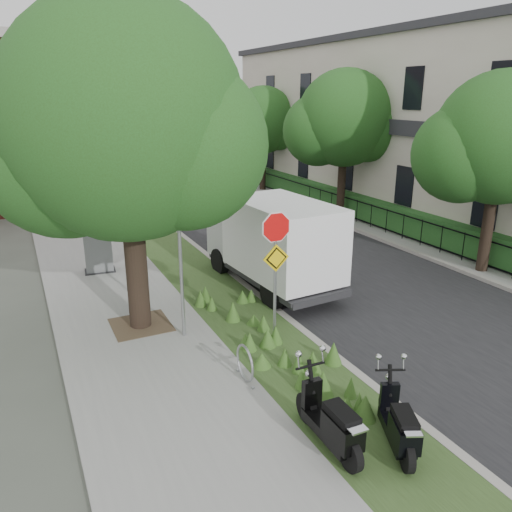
{
  "coord_description": "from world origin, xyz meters",
  "views": [
    {
      "loc": [
        -6.34,
        -8.61,
        5.63
      ],
      "look_at": [
        -0.57,
        3.28,
        1.3
      ],
      "focal_mm": 35.0,
      "sensor_mm": 36.0,
      "label": 1
    }
  ],
  "objects": [
    {
      "name": "box_truck",
      "position": [
        0.3,
        3.89,
        1.51
      ],
      "size": [
        2.35,
        5.25,
        2.32
      ],
      "color": "#262628",
      "rests_on": "ground"
    },
    {
      "name": "road",
      "position": [
        3.0,
        10.0,
        0.01
      ],
      "size": [
        7.0,
        60.0,
        0.01
      ],
      "primitive_type": "cube",
      "color": "black",
      "rests_on": "ground"
    },
    {
      "name": "far_tree_c",
      "position": [
        6.94,
        18.04,
        3.95
      ],
      "size": [
        4.37,
        3.89,
        5.93
      ],
      "color": "black",
      "rests_on": "ground"
    },
    {
      "name": "bare_post",
      "position": [
        -3.2,
        1.8,
        2.12
      ],
      "size": [
        0.08,
        0.08,
        4.0
      ],
      "color": "#A5A8AD",
      "rests_on": "ground"
    },
    {
      "name": "sidewalk_near",
      "position": [
        -4.25,
        10.0,
        0.06
      ],
      "size": [
        3.5,
        60.0,
        0.12
      ],
      "primitive_type": "cube",
      "color": "gray",
      "rests_on": "ground"
    },
    {
      "name": "kerb_far",
      "position": [
        6.5,
        10.0,
        0.07
      ],
      "size": [
        0.2,
        60.0,
        0.13
      ],
      "primitive_type": "cube",
      "color": "#9E9991",
      "rests_on": "ground"
    },
    {
      "name": "kerb_near",
      "position": [
        -0.5,
        10.0,
        0.07
      ],
      "size": [
        0.2,
        60.0,
        0.13
      ],
      "primitive_type": "cube",
      "color": "#9E9991",
      "rests_on": "ground"
    },
    {
      "name": "bike_hoop",
      "position": [
        -2.7,
        -0.6,
        0.5
      ],
      "size": [
        0.06,
        0.78,
        0.77
      ],
      "color": "#A5A8AD",
      "rests_on": "ground"
    },
    {
      "name": "verge",
      "position": [
        -1.5,
        10.0,
        0.06
      ],
      "size": [
        2.0,
        60.0,
        0.12
      ],
      "primitive_type": "cube",
      "color": "#30441D",
      "rests_on": "ground"
    },
    {
      "name": "far_tree_a",
      "position": [
        6.94,
        2.05,
        4.13
      ],
      "size": [
        4.6,
        4.1,
        6.22
      ],
      "color": "black",
      "rests_on": "ground"
    },
    {
      "name": "utility_cabinet",
      "position": [
        -4.25,
        7.32,
        0.72
      ],
      "size": [
        1.0,
        0.72,
        1.26
      ],
      "color": "#262628",
      "rests_on": "ground"
    },
    {
      "name": "terrace_houses",
      "position": [
        11.49,
        10.0,
        4.16
      ],
      "size": [
        7.4,
        26.4,
        8.2
      ],
      "color": "beige",
      "rests_on": "ground"
    },
    {
      "name": "fence_far",
      "position": [
        7.2,
        10.0,
        0.67
      ],
      "size": [
        0.04,
        24.0,
        1.0
      ],
      "color": "black",
      "rests_on": "ground"
    },
    {
      "name": "sign_assembly",
      "position": [
        -1.4,
        0.58,
        2.33
      ],
      "size": [
        0.94,
        0.08,
        3.22
      ],
      "color": "#A5A8AD",
      "rests_on": "ground"
    },
    {
      "name": "scooter_far",
      "position": [
        -1.36,
        -3.6,
        0.52
      ],
      "size": [
        0.86,
        1.61,
        0.82
      ],
      "color": "black",
      "rests_on": "ground"
    },
    {
      "name": "ground",
      "position": [
        0.0,
        0.0,
        0.0
      ],
      "size": [
        120.0,
        120.0,
        0.0
      ],
      "primitive_type": "plane",
      "color": "#4C5147",
      "rests_on": "ground"
    },
    {
      "name": "street_tree_main",
      "position": [
        -4.08,
        2.86,
        4.8
      ],
      "size": [
        6.21,
        5.54,
        7.66
      ],
      "color": "black",
      "rests_on": "ground"
    },
    {
      "name": "hedge_far",
      "position": [
        7.9,
        10.0,
        0.67
      ],
      "size": [
        1.0,
        24.0,
        1.1
      ],
      "primitive_type": "cube",
      "color": "#1A4A1E",
      "rests_on": "footpath_far"
    },
    {
      "name": "far_tree_b",
      "position": [
        6.94,
        10.05,
        4.37
      ],
      "size": [
        4.83,
        4.31,
        6.56
      ],
      "color": "black",
      "rests_on": "ground"
    },
    {
      "name": "footpath_far",
      "position": [
        8.2,
        10.0,
        0.06
      ],
      "size": [
        3.2,
        60.0,
        0.12
      ],
      "primitive_type": "cube",
      "color": "gray",
      "rests_on": "ground"
    },
    {
      "name": "scooter_near",
      "position": [
        -2.3,
        -3.15,
        0.55
      ],
      "size": [
        0.4,
        1.86,
        0.89
      ],
      "color": "black",
      "rests_on": "ground"
    }
  ]
}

